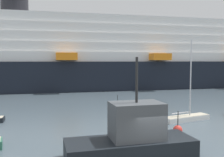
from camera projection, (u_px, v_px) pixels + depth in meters
sailboat_3 at (187, 117)px, 23.49m from camera, size 4.78×2.39×7.40m
fishing_boat_0 at (133, 138)px, 14.53m from camera, size 7.57×3.27×5.72m
channel_buoy_0 at (178, 130)px, 19.04m from camera, size 0.70×0.70×1.77m
channel_buoy_1 at (118, 104)px, 30.54m from camera, size 0.69×0.69×1.41m
cruise_ship at (106, 58)px, 52.08m from camera, size 98.17×20.69×19.00m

